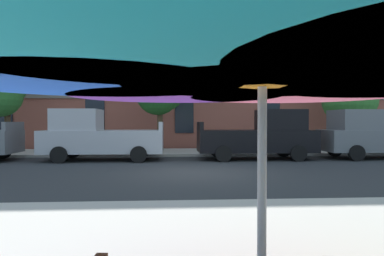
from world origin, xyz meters
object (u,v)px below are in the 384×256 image
Objects in this scene: pickup_black at (261,136)px; patio_umbrella at (262,51)px; street_tree_middle at (161,90)px; street_tree_right at (348,97)px; street_tree_left at (1,88)px; pickup_gray_midblock at (374,136)px; pickup_silver at (98,137)px.

pickup_black is 1.26× the size of patio_umbrella.
street_tree_middle is 1.06× the size of street_tree_right.
street_tree_left is (-12.48, 2.83, 2.34)m from pickup_black.
street_tree_middle is 10.10m from street_tree_right.
pickup_black is at bearing 180.00° from pickup_gray_midblock.
pickup_black is 13.19m from patio_umbrella.
pickup_silver is 13.24m from street_tree_right.
street_tree_right is (10.09, 0.18, -0.27)m from street_tree_middle.
street_tree_left reaches higher than street_tree_right.
street_tree_right is at bearing 60.19° from patio_umbrella.
pickup_silver and pickup_black have the same top height.
street_tree_left is 18.03m from patio_umbrella.
pickup_black is 1.17× the size of street_tree_right.
patio_umbrella is (1.07, -15.57, -1.19)m from street_tree_middle.
pickup_gray_midblock is 1.17× the size of street_tree_right.
pickup_silver is at bearing 180.00° from pickup_black.
pickup_gray_midblock is 3.67m from street_tree_right.
street_tree_left reaches higher than patio_umbrella.
street_tree_middle is at bearing 163.50° from pickup_gray_midblock.
street_tree_left is at bearing 152.23° from pickup_silver.
patio_umbrella is at bearing -73.70° from pickup_silver.
street_tree_right is (0.42, 3.04, 2.00)m from pickup_gray_midblock.
pickup_gray_midblock is at bearing -97.78° from street_tree_right.
street_tree_right is (12.73, 3.04, 2.00)m from pickup_silver.
street_tree_left is 1.17× the size of patio_umbrella.
street_tree_right is at bearing 28.45° from pickup_black.
street_tree_left reaches higher than pickup_silver.
street_tree_middle is (8.00, 0.04, -0.06)m from street_tree_left.
pickup_silver and pickup_gray_midblock have the same top height.
pickup_silver is at bearing 180.00° from pickup_gray_midblock.
pickup_black is at bearing -151.55° from street_tree_right.
pickup_black is at bearing -32.61° from street_tree_middle.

